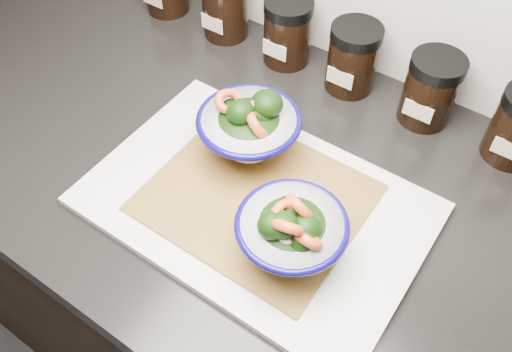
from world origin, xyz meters
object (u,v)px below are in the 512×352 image
Objects in this scene: cutting_board at (256,204)px; spice_jar_b at (225,6)px; bowl_left at (249,128)px; spice_jar_d at (353,58)px; bowl_right at (291,232)px; spice_jar_c at (287,32)px; spice_jar_e at (431,90)px.

spice_jar_b is (-0.27, 0.29, 0.05)m from cutting_board.
bowl_left reaches higher than spice_jar_d.
bowl_right is at bearing -38.62° from bowl_left.
spice_jar_c is (-0.14, 0.29, 0.05)m from cutting_board.
spice_jar_d is (0.25, 0.00, 0.00)m from spice_jar_b.
spice_jar_d is at bearing 0.00° from spice_jar_b.
bowl_left is at bearing 130.53° from cutting_board.
bowl_left reaches higher than spice_jar_c.
spice_jar_b is 1.00× the size of spice_jar_d.
bowl_right is at bearing -73.91° from spice_jar_d.
bowl_left is at bearing -46.93° from spice_jar_b.
spice_jar_d is 0.13m from spice_jar_e.
cutting_board is at bearing -47.50° from spice_jar_b.
spice_jar_e is (0.03, 0.34, -0.00)m from bowl_right.
spice_jar_c is at bearing 123.16° from bowl_right.
bowl_right is at bearing -43.88° from spice_jar_b.
spice_jar_e is (0.13, 0.00, 0.00)m from spice_jar_d.
spice_jar_b is 0.25m from spice_jar_d.
cutting_board is at bearing -49.47° from bowl_left.
bowl_right reaches higher than spice_jar_d.
spice_jar_d is at bearing 180.00° from spice_jar_e.
spice_jar_c is 0.25m from spice_jar_e.
bowl_right is at bearing -56.84° from spice_jar_c.
spice_jar_d is (-0.02, 0.29, 0.05)m from cutting_board.
bowl_left is 0.18m from bowl_right.
bowl_left is at bearing -70.39° from spice_jar_c.
cutting_board is 3.27× the size of bowl_right.
spice_jar_c is (-0.08, 0.23, -0.01)m from bowl_left.
bowl_left is 1.30× the size of spice_jar_e.
spice_jar_b is (-0.35, 0.34, -0.00)m from bowl_right.
cutting_board is 3.98× the size of spice_jar_e.
spice_jar_b is (-0.21, 0.23, -0.01)m from bowl_left.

